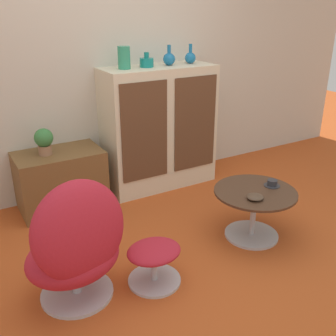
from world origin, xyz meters
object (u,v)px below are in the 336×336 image
vase_inner_left (147,62)px  tv_console (61,180)px  teacup (272,184)px  bowl (255,197)px  vase_leftmost (124,58)px  coffee_table (254,207)px  ottoman (154,257)px  egg_chair (77,245)px  potted_plant (44,140)px  vase_rightmost (190,57)px  vase_inner_right (169,59)px  sideboard (159,128)px

vase_inner_left → tv_console: bearing=-179.6°
teacup → bowl: (-0.27, -0.11, -0.00)m
vase_leftmost → vase_inner_left: vase_leftmost is taller
vase_leftmost → vase_inner_left: size_ratio=1.48×
coffee_table → vase_leftmost: vase_leftmost is taller
ottoman → vase_leftmost: size_ratio=1.86×
egg_chair → potted_plant: egg_chair is taller
coffee_table → vase_rightmost: vase_rightmost is taller
tv_console → vase_inner_right: vase_inner_right is taller
vase_inner_right → bowl: 1.62m
sideboard → bowl: sideboard is taller
vase_leftmost → potted_plant: bearing=-179.5°
vase_inner_left → bowl: 1.62m
sideboard → vase_inner_right: vase_inner_right is taller
coffee_table → ottoman: bearing=-173.9°
tv_console → coffee_table: 1.72m
vase_inner_left → vase_rightmost: (0.48, -0.00, 0.01)m
vase_leftmost → vase_rightmost: size_ratio=1.07×
sideboard → coffee_table: (0.14, -1.27, -0.34)m
vase_leftmost → potted_plant: 1.01m
tv_console → ottoman: bearing=-81.0°
coffee_table → vase_leftmost: bearing=111.1°
tv_console → potted_plant: (-0.10, 0.00, 0.40)m
potted_plant → tv_console: bearing=-0.2°
egg_chair → vase_rightmost: bearing=38.1°
vase_inner_right → vase_leftmost: bearing=180.0°
tv_console → teacup: 1.85m
vase_inner_left → vase_inner_right: size_ratio=0.72×
ottoman → vase_inner_right: bearing=56.1°
coffee_table → potted_plant: (-1.27, 1.27, 0.40)m
vase_inner_left → bowl: (0.17, -1.38, -0.83)m
bowl → vase_inner_right: bearing=87.0°
coffee_table → vase_inner_right: size_ratio=3.43×
ottoman → vase_inner_right: (0.92, 1.38, 1.07)m
ottoman → vase_rightmost: 2.09m
sideboard → vase_rightmost: (0.36, 0.00, 0.66)m
sideboard → vase_inner_left: bearing=178.2°
sideboard → ottoman: 1.64m
sideboard → vase_rightmost: 0.75m
tv_console → bowl: size_ratio=6.00×
tv_console → bowl: (1.07, -1.37, 0.15)m
tv_console → potted_plant: bearing=179.8°
vase_inner_right → ottoman: bearing=-123.9°
potted_plant → ottoman: bearing=-76.8°
tv_console → potted_plant: potted_plant is taller
coffee_table → vase_inner_right: vase_inner_right is taller
sideboard → tv_console: sideboard is taller
sideboard → potted_plant: 1.13m
sideboard → ottoman: sideboard is taller
tv_console → vase_inner_left: bearing=0.4°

